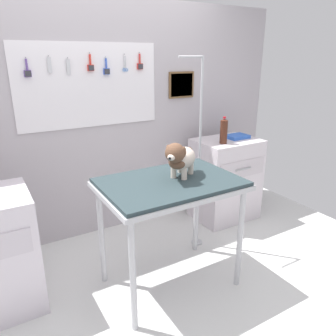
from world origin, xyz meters
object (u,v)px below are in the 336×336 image
object	(u,v)px
grooming_arm	(199,164)
soda_bottle	(224,131)
grooming_table	(170,191)
cabinet_right	(225,179)
dog	(180,158)

from	to	relation	value
grooming_arm	soda_bottle	distance (m)	0.57
grooming_table	soda_bottle	world-z (taller)	soda_bottle
grooming_table	cabinet_right	distance (m)	1.39
grooming_table	grooming_arm	bearing A→B (deg)	35.43
grooming_arm	cabinet_right	world-z (taller)	grooming_arm
grooming_table	grooming_arm	distance (m)	0.65
grooming_arm	soda_bottle	xyz separation A→B (m)	(0.47, 0.23, 0.21)
grooming_table	soda_bottle	distance (m)	1.19
cabinet_right	soda_bottle	size ratio (longest dim) A/B	3.29
cabinet_right	dog	bearing A→B (deg)	-146.75
grooming_table	cabinet_right	bearing A→B (deg)	31.53
soda_bottle	grooming_table	bearing A→B (deg)	-148.85
grooming_arm	cabinet_right	distance (m)	0.79
grooming_table	dog	bearing A→B (deg)	8.07
cabinet_right	grooming_table	bearing A→B (deg)	-148.47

